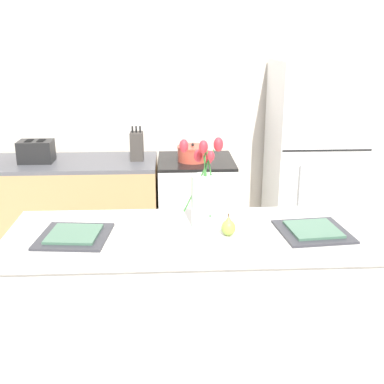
{
  "coord_description": "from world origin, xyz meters",
  "views": [
    {
      "loc": [
        -0.12,
        -2.13,
        1.84
      ],
      "look_at": [
        0.0,
        0.25,
        1.06
      ],
      "focal_mm": 45.0,
      "sensor_mm": 36.0,
      "label": 1
    }
  ],
  "objects_px": {
    "plate_setting_left": "(74,235)",
    "toaster": "(36,151)",
    "plate_setting_right": "(313,231)",
    "stove_range": "(196,212)",
    "pear_figurine": "(228,227)",
    "refrigerator": "(312,165)",
    "flower_vase": "(205,194)",
    "cooking_pot": "(193,153)",
    "knife_block": "(137,146)"
  },
  "relations": [
    {
      "from": "plate_setting_left",
      "to": "knife_block",
      "type": "xyz_separation_m",
      "value": [
        0.2,
        1.66,
        0.05
      ]
    },
    {
      "from": "refrigerator",
      "to": "knife_block",
      "type": "xyz_separation_m",
      "value": [
        -1.42,
        0.02,
        0.17
      ]
    },
    {
      "from": "stove_range",
      "to": "flower_vase",
      "type": "bearing_deg",
      "value": -91.78
    },
    {
      "from": "plate_setting_left",
      "to": "cooking_pot",
      "type": "xyz_separation_m",
      "value": [
        0.64,
        1.59,
        0.0
      ]
    },
    {
      "from": "stove_range",
      "to": "cooking_pot",
      "type": "relative_size",
      "value": 3.68
    },
    {
      "from": "refrigerator",
      "to": "plate_setting_right",
      "type": "relative_size",
      "value": 4.81
    },
    {
      "from": "cooking_pot",
      "to": "refrigerator",
      "type": "bearing_deg",
      "value": 2.45
    },
    {
      "from": "plate_setting_right",
      "to": "cooking_pot",
      "type": "xyz_separation_m",
      "value": [
        -0.49,
        1.59,
        0.0
      ]
    },
    {
      "from": "plate_setting_left",
      "to": "cooking_pot",
      "type": "height_order",
      "value": "cooking_pot"
    },
    {
      "from": "stove_range",
      "to": "plate_setting_left",
      "type": "relative_size",
      "value": 2.58
    },
    {
      "from": "toaster",
      "to": "knife_block",
      "type": "height_order",
      "value": "knife_block"
    },
    {
      "from": "plate_setting_right",
      "to": "refrigerator",
      "type": "bearing_deg",
      "value": 73.49
    },
    {
      "from": "knife_block",
      "to": "cooking_pot",
      "type": "bearing_deg",
      "value": -8.13
    },
    {
      "from": "stove_range",
      "to": "plate_setting_right",
      "type": "relative_size",
      "value": 2.58
    },
    {
      "from": "flower_vase",
      "to": "plate_setting_right",
      "type": "relative_size",
      "value": 1.28
    },
    {
      "from": "stove_range",
      "to": "plate_setting_right",
      "type": "bearing_deg",
      "value": -74.14
    },
    {
      "from": "refrigerator",
      "to": "plate_setting_left",
      "type": "relative_size",
      "value": 4.81
    },
    {
      "from": "refrigerator",
      "to": "flower_vase",
      "type": "xyz_separation_m",
      "value": [
        -1.0,
        -1.52,
        0.27
      ]
    },
    {
      "from": "toaster",
      "to": "flower_vase",
      "type": "bearing_deg",
      "value": -51.44
    },
    {
      "from": "refrigerator",
      "to": "cooking_pot",
      "type": "relative_size",
      "value": 6.86
    },
    {
      "from": "knife_block",
      "to": "toaster",
      "type": "bearing_deg",
      "value": -177.21
    },
    {
      "from": "stove_range",
      "to": "toaster",
      "type": "xyz_separation_m",
      "value": [
        -1.25,
        -0.02,
        0.53
      ]
    },
    {
      "from": "cooking_pot",
      "to": "knife_block",
      "type": "height_order",
      "value": "knife_block"
    },
    {
      "from": "stove_range",
      "to": "refrigerator",
      "type": "distance_m",
      "value": 1.03
    },
    {
      "from": "toaster",
      "to": "refrigerator",
      "type": "bearing_deg",
      "value": 0.45
    },
    {
      "from": "plate_setting_right",
      "to": "toaster",
      "type": "bearing_deg",
      "value": 136.61
    },
    {
      "from": "plate_setting_left",
      "to": "stove_range",
      "type": "bearing_deg",
      "value": 67.88
    },
    {
      "from": "pear_figurine",
      "to": "plate_setting_right",
      "type": "bearing_deg",
      "value": 1.67
    },
    {
      "from": "refrigerator",
      "to": "plate_setting_right",
      "type": "xyz_separation_m",
      "value": [
        -0.49,
        -1.64,
        0.12
      ]
    },
    {
      "from": "pear_figurine",
      "to": "plate_setting_left",
      "type": "relative_size",
      "value": 0.32
    },
    {
      "from": "plate_setting_left",
      "to": "toaster",
      "type": "distance_m",
      "value": 1.72
    },
    {
      "from": "plate_setting_right",
      "to": "stove_range",
      "type": "bearing_deg",
      "value": 105.86
    },
    {
      "from": "refrigerator",
      "to": "cooking_pot",
      "type": "distance_m",
      "value": 0.99
    },
    {
      "from": "flower_vase",
      "to": "plate_setting_left",
      "type": "distance_m",
      "value": 0.65
    },
    {
      "from": "flower_vase",
      "to": "pear_figurine",
      "type": "relative_size",
      "value": 4.04
    },
    {
      "from": "refrigerator",
      "to": "toaster",
      "type": "relative_size",
      "value": 5.94
    },
    {
      "from": "toaster",
      "to": "knife_block",
      "type": "distance_m",
      "value": 0.78
    },
    {
      "from": "refrigerator",
      "to": "plate_setting_right",
      "type": "bearing_deg",
      "value": -106.51
    },
    {
      "from": "flower_vase",
      "to": "cooking_pot",
      "type": "height_order",
      "value": "flower_vase"
    },
    {
      "from": "stove_range",
      "to": "refrigerator",
      "type": "relative_size",
      "value": 0.54
    },
    {
      "from": "plate_setting_left",
      "to": "plate_setting_right",
      "type": "bearing_deg",
      "value": 0.0
    },
    {
      "from": "stove_range",
      "to": "plate_setting_right",
      "type": "xyz_separation_m",
      "value": [
        0.46,
        -1.64,
        0.51
      ]
    },
    {
      "from": "refrigerator",
      "to": "cooking_pot",
      "type": "xyz_separation_m",
      "value": [
        -0.98,
        -0.04,
        0.12
      ]
    },
    {
      "from": "cooking_pot",
      "to": "knife_block",
      "type": "xyz_separation_m",
      "value": [
        -0.44,
        0.06,
        0.05
      ]
    },
    {
      "from": "flower_vase",
      "to": "toaster",
      "type": "distance_m",
      "value": 1.93
    },
    {
      "from": "refrigerator",
      "to": "toaster",
      "type": "distance_m",
      "value": 2.2
    },
    {
      "from": "refrigerator",
      "to": "pear_figurine",
      "type": "height_order",
      "value": "refrigerator"
    },
    {
      "from": "toaster",
      "to": "knife_block",
      "type": "relative_size",
      "value": 1.04
    },
    {
      "from": "flower_vase",
      "to": "knife_block",
      "type": "height_order",
      "value": "flower_vase"
    },
    {
      "from": "pear_figurine",
      "to": "refrigerator",
      "type": "bearing_deg",
      "value": 61.52
    }
  ]
}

